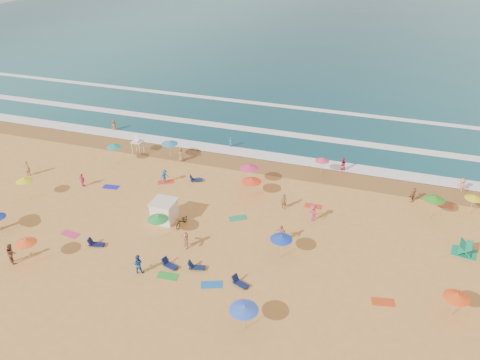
% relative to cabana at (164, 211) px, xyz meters
% --- Properties ---
extents(ground, '(220.00, 220.00, 0.00)m').
position_rel_cabana_xyz_m(ground, '(2.82, 1.09, -1.00)').
color(ground, gold).
rests_on(ground, ground).
extents(ocean, '(220.00, 140.00, 0.18)m').
position_rel_cabana_xyz_m(ocean, '(2.82, 85.09, -1.00)').
color(ocean, '#0C4756').
rests_on(ocean, ground).
extents(wet_sand, '(220.00, 220.00, 0.00)m').
position_rel_cabana_xyz_m(wet_sand, '(2.82, 13.59, -0.99)').
color(wet_sand, olive).
rests_on(wet_sand, ground).
extents(surf_foam, '(200.00, 18.70, 0.05)m').
position_rel_cabana_xyz_m(surf_foam, '(2.82, 22.41, -0.90)').
color(surf_foam, white).
rests_on(surf_foam, ground).
extents(cabana, '(2.00, 2.00, 2.00)m').
position_rel_cabana_xyz_m(cabana, '(0.00, 0.00, 0.00)').
color(cabana, white).
rests_on(cabana, ground).
extents(cabana_roof, '(2.20, 2.20, 0.12)m').
position_rel_cabana_xyz_m(cabana_roof, '(0.00, 0.00, 1.06)').
color(cabana_roof, silver).
rests_on(cabana_roof, cabana).
extents(bicycle, '(0.90, 1.95, 0.99)m').
position_rel_cabana_xyz_m(bicycle, '(1.90, -0.30, -0.51)').
color(bicycle, black).
rests_on(bicycle, ground).
extents(lifeguard_stand, '(1.20, 1.20, 2.10)m').
position_rel_cabana_xyz_m(lifeguard_stand, '(-9.50, 12.04, 0.05)').
color(lifeguard_stand, white).
rests_on(lifeguard_stand, ground).
extents(beach_umbrellas, '(59.85, 25.86, 0.82)m').
position_rel_cabana_xyz_m(beach_umbrellas, '(1.88, 1.77, 1.12)').
color(beach_umbrellas, '#ED5C14').
rests_on(beach_umbrellas, ground).
extents(loungers, '(51.06, 15.22, 0.34)m').
position_rel_cabana_xyz_m(loungers, '(7.86, -2.77, -0.83)').
color(loungers, '#0F134B').
rests_on(loungers, ground).
extents(towels, '(50.90, 19.20, 0.03)m').
position_rel_cabana_xyz_m(towels, '(3.40, 0.04, -0.98)').
color(towels, red).
rests_on(towels, ground).
extents(beachgoers, '(46.40, 27.56, 2.08)m').
position_rel_cabana_xyz_m(beachgoers, '(3.97, 5.05, -0.21)').
color(beachgoers, '#2464A8').
rests_on(beachgoers, ground).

